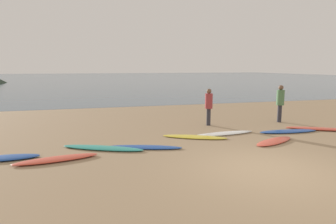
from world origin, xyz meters
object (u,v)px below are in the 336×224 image
surfboard_4 (195,137)px  surfboard_6 (274,141)px  surfboard_8 (320,129)px  surfboard_7 (288,131)px  person_1 (209,104)px  surfboard_2 (103,148)px  surfboard_3 (144,147)px  surfboard_5 (224,133)px  surfboard_0 (3,158)px  person_0 (280,100)px  surfboard_1 (57,159)px

surfboard_4 → surfboard_6: (2.40, -1.34, 0.01)m
surfboard_4 → surfboard_6: 2.74m
surfboard_4 → surfboard_8: (5.38, -0.14, 0.02)m
surfboard_7 → surfboard_8: bearing=4.5°
surfboard_4 → person_1: (1.41, 2.00, 0.92)m
surfboard_4 → surfboard_2: bearing=-142.2°
surfboard_2 → surfboard_7: surfboard_2 is taller
surfboard_4 → surfboard_7: bearing=24.9°
surfboard_3 → surfboard_5: size_ratio=0.96×
surfboard_2 → surfboard_4: bearing=38.0°
surfboard_0 → person_0: bearing=14.2°
surfboard_7 → surfboard_2: bearing=-171.4°
surfboard_3 → surfboard_7: bearing=26.7°
surfboard_6 → person_1: (-0.99, 3.34, 0.91)m
surfboard_6 → person_0: (2.50, 3.16, 0.98)m
surfboard_1 → surfboard_7: surfboard_1 is taller
surfboard_6 → surfboard_7: size_ratio=0.80×
surfboard_0 → surfboard_3: 4.02m
surfboard_3 → surfboard_7: surfboard_7 is taller
person_1 → surfboard_2: bearing=-150.8°
surfboard_5 → person_0: 4.06m
surfboard_1 → person_0: bearing=8.5°
surfboard_7 → person_0: 2.41m
surfboard_2 → surfboard_8: bearing=30.4°
surfboard_2 → person_0: (8.20, 2.46, 0.97)m
surfboard_0 → surfboard_2: size_ratio=0.72×
surfboard_0 → surfboard_2: surfboard_0 is taller
surfboard_6 → surfboard_8: size_ratio=0.75×
surfboard_8 → surfboard_3: bearing=-144.3°
surfboard_3 → surfboard_8: 7.44m
surfboard_1 → person_1: bearing=19.4°
person_0 → surfboard_7: bearing=96.0°
surfboard_3 → surfboard_1: bearing=-147.6°
surfboard_6 → person_0: 4.15m
surfboard_2 → surfboard_3: bearing=16.6°
surfboard_0 → surfboard_8: (11.43, 0.82, 0.00)m
surfboard_2 → person_1: bearing=56.3°
surfboard_5 → surfboard_8: surfboard_8 is taller
surfboard_3 → surfboard_5: 3.50m
surfboard_5 → surfboard_1: bearing=-169.0°
surfboard_1 → person_0: 10.09m
surfboard_0 → surfboard_8: 11.46m
surfboard_2 → surfboard_5: size_ratio=1.07×
surfboard_0 → surfboard_2: 2.76m
surfboard_8 → surfboard_0: bearing=-145.8°
surfboard_7 → person_1: bearing=143.8°
surfboard_7 → person_0: bearing=67.3°
person_0 → surfboard_6: bearing=85.0°
surfboard_5 → surfboard_8: (4.09, -0.36, 0.02)m
surfboard_0 → person_0: size_ratio=1.12×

